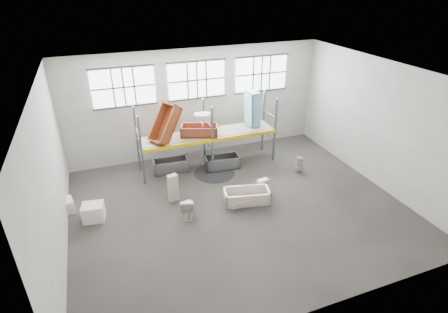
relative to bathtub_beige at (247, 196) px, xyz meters
name	(u,v)px	position (x,y,z in m)	size (l,w,h in m)	color
floor	(238,207)	(-0.43, -0.18, -0.30)	(12.00, 10.00, 0.10)	#4E4843
ceiling	(241,73)	(-0.43, -0.18, 4.80)	(12.00, 10.00, 0.10)	silver
wall_back	(197,103)	(-0.43, 4.87, 2.25)	(12.00, 0.10, 5.00)	#A3A096
wall_front	(326,237)	(-0.43, -5.23, 2.25)	(12.00, 0.10, 5.00)	#B1AEA5
wall_left	(49,179)	(-6.48, -0.18, 2.25)	(0.10, 10.00, 5.00)	#A8A59B
wall_right	(379,124)	(5.62, -0.18, 2.25)	(0.10, 10.00, 5.00)	beige
window_left	(124,87)	(-3.63, 4.76, 3.35)	(2.60, 0.04, 1.60)	white
window_mid	(197,80)	(-0.43, 4.76, 3.35)	(2.60, 0.04, 1.60)	white
window_right	(261,74)	(2.77, 4.76, 3.35)	(2.60, 0.04, 1.60)	white
rack_upright_la	(142,151)	(-3.43, 2.72, 1.25)	(0.08, 0.08, 3.00)	slate
rack_upright_lb	(137,140)	(-3.43, 3.92, 1.25)	(0.08, 0.08, 3.00)	slate
rack_upright_ma	(212,140)	(-0.43, 2.72, 1.25)	(0.08, 0.08, 3.00)	slate
rack_upright_mb	(204,130)	(-0.43, 3.92, 1.25)	(0.08, 0.08, 3.00)	slate
rack_upright_ra	(275,131)	(2.57, 2.72, 1.25)	(0.08, 0.08, 3.00)	slate
rack_upright_rb	(263,121)	(2.57, 3.92, 1.25)	(0.08, 0.08, 3.00)	slate
rack_beam_front	(212,140)	(-0.43, 2.72, 1.25)	(6.00, 0.10, 0.14)	yellow
rack_beam_back	(204,130)	(-0.43, 3.92, 1.25)	(6.00, 0.10, 0.14)	yellow
shelf_deck	(208,133)	(-0.43, 3.32, 1.33)	(5.90, 1.10, 0.03)	gray
wet_patch	(214,173)	(-0.43, 2.52, -0.25)	(1.80, 1.80, 0.00)	black
bathtub_beige	(247,196)	(0.00, 0.00, 0.00)	(1.73, 0.82, 0.51)	beige
cistern_spare	(262,184)	(0.92, 0.51, 0.03)	(0.47, 0.22, 0.45)	beige
sink_in_tub	(248,192)	(0.22, 0.34, -0.09)	(0.40, 0.40, 0.14)	beige
toilet_beige	(188,207)	(-2.34, -0.10, 0.15)	(0.46, 0.80, 0.82)	beige
cistern_tall	(173,188)	(-2.59, 1.09, 0.30)	(0.36, 0.23, 1.12)	beige
toilet_white	(300,164)	(3.11, 1.27, 0.13)	(0.35, 0.35, 0.77)	silver
steel_tub_left	(171,165)	(-2.15, 3.40, 0.02)	(1.51, 0.71, 0.55)	#9EA0A6
steel_tub_right	(222,162)	(0.07, 2.87, 0.02)	(1.52, 0.71, 0.56)	#929498
rust_tub_flat	(199,130)	(-0.84, 3.24, 1.57)	(1.57, 0.74, 0.44)	#964B25
rust_tub_tilted	(165,124)	(-2.30, 3.30, 2.04)	(1.74, 0.81, 0.49)	maroon
sink_on_shelf	(203,125)	(-0.74, 3.09, 1.84)	(0.66, 0.51, 0.58)	white
blue_tub_upright	(252,109)	(1.75, 3.47, 2.14)	(1.60, 0.75, 0.45)	#7AB7C9
bucket	(234,202)	(-0.58, -0.12, -0.07)	(0.32, 0.32, 0.37)	beige
carton_near	(93,212)	(-5.53, 0.91, 0.05)	(0.72, 0.62, 0.62)	white
carton_far	(65,206)	(-6.50, 1.74, 0.00)	(0.60, 0.60, 0.50)	white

